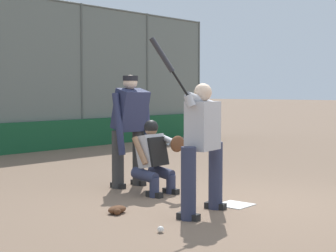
# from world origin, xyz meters

# --- Properties ---
(ground_plane) EXTENTS (160.00, 160.00, 0.00)m
(ground_plane) POSITION_xyz_m (0.00, 0.00, 0.00)
(ground_plane) COLOR #7A604C
(home_plate_marker) EXTENTS (0.43, 0.43, 0.01)m
(home_plate_marker) POSITION_xyz_m (0.00, 0.00, 0.01)
(home_plate_marker) COLOR white
(home_plate_marker) RESTS_ON ground_plane
(batter_at_plate) EXTENTS (1.10, 0.57, 2.20)m
(batter_at_plate) POSITION_xyz_m (0.73, -0.01, 0.90)
(batter_at_plate) COLOR #2D334C
(batter_at_plate) RESTS_ON ground_plane
(catcher_behind_plate) EXTENTS (0.59, 0.68, 1.12)m
(catcher_behind_plate) POSITION_xyz_m (0.09, -1.36, 0.58)
(catcher_behind_plate) COLOR #2D334C
(catcher_behind_plate) RESTS_ON ground_plane
(umpire_home) EXTENTS (0.73, 0.50, 1.81)m
(umpire_home) POSITION_xyz_m (-0.14, -2.10, 0.97)
(umpire_home) COLOR #333333
(umpire_home) RESTS_ON ground_plane
(spare_bat_near_backstop) EXTENTS (0.79, 0.43, 0.07)m
(spare_bat_near_backstop) POSITION_xyz_m (-5.78, -6.02, 0.03)
(spare_bat_near_backstop) COLOR black
(spare_bat_near_backstop) RESTS_ON ground_plane
(fielding_glove_on_dirt) EXTENTS (0.27, 0.21, 0.10)m
(fielding_glove_on_dirt) POSITION_xyz_m (1.39, -0.86, 0.05)
(fielding_glove_on_dirt) COLOR #56331E
(fielding_glove_on_dirt) RESTS_ON ground_plane
(baseball_loose) EXTENTS (0.07, 0.07, 0.07)m
(baseball_loose) POSITION_xyz_m (1.77, 0.19, 0.04)
(baseball_loose) COLOR white
(baseball_loose) RESTS_ON ground_plane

